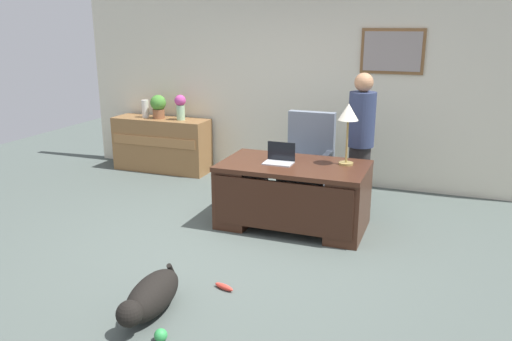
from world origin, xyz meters
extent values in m
plane|color=#4C5651|center=(0.00, 0.00, 0.00)|extent=(12.00, 12.00, 0.00)
cube|color=beige|center=(0.00, 2.60, 1.35)|extent=(7.00, 0.12, 2.70)
cube|color=brown|center=(1.20, 2.52, 1.88)|extent=(0.82, 0.03, 0.59)
cube|color=gray|center=(1.20, 2.50, 1.88)|extent=(0.74, 0.01, 0.51)
cube|color=#422316|center=(0.41, 0.76, 0.71)|extent=(1.62, 0.94, 0.05)
cube|color=#422316|center=(-0.22, 0.76, 0.34)|extent=(0.36, 0.88, 0.68)
cube|color=#422316|center=(1.04, 0.76, 0.34)|extent=(0.36, 0.88, 0.68)
cube|color=#381E13|center=(0.41, 0.32, 0.38)|extent=(1.52, 0.04, 0.55)
cube|color=olive|center=(-2.17, 2.25, 0.41)|extent=(1.51, 0.48, 0.83)
cube|color=#A16F40|center=(-2.17, 2.00, 0.51)|extent=(1.41, 0.02, 0.14)
cube|color=slate|center=(0.34, 1.52, 0.37)|extent=(0.60, 0.58, 0.18)
cylinder|color=black|center=(0.34, 1.52, 0.14)|extent=(0.10, 0.10, 0.28)
cylinder|color=black|center=(0.34, 1.52, 0.03)|extent=(0.52, 0.52, 0.05)
cube|color=slate|center=(0.34, 1.76, 0.81)|extent=(0.60, 0.12, 0.69)
cube|color=slate|center=(0.08, 1.52, 0.57)|extent=(0.08, 0.50, 0.22)
cube|color=slate|center=(0.60, 1.52, 0.57)|extent=(0.08, 0.50, 0.22)
cylinder|color=#262323|center=(1.00, 1.55, 0.40)|extent=(0.26, 0.26, 0.81)
cylinder|color=navy|center=(1.00, 1.55, 1.13)|extent=(0.32, 0.32, 0.65)
sphere|color=tan|center=(1.00, 1.55, 1.57)|extent=(0.22, 0.22, 0.22)
ellipsoid|color=black|center=(-0.11, -1.40, 0.15)|extent=(0.35, 0.73, 0.30)
sphere|color=black|center=(-0.09, -1.75, 0.19)|extent=(0.20, 0.20, 0.20)
cylinder|color=black|center=(-0.14, -1.05, 0.17)|extent=(0.05, 0.15, 0.21)
cube|color=#B2B5BA|center=(0.25, 0.69, 0.74)|extent=(0.32, 0.22, 0.01)
cube|color=black|center=(0.25, 0.79, 0.85)|extent=(0.32, 0.01, 0.21)
cylinder|color=#9E8447|center=(0.96, 0.93, 0.75)|extent=(0.16, 0.16, 0.02)
cylinder|color=#9E8447|center=(0.96, 0.93, 0.99)|extent=(0.02, 0.02, 0.47)
cone|color=silver|center=(0.96, 0.93, 1.32)|extent=(0.22, 0.22, 0.18)
cylinder|color=#99C59D|center=(-1.82, 2.25, 0.94)|extent=(0.13, 0.13, 0.22)
sphere|color=#B9408B|center=(-1.82, 2.25, 1.12)|extent=(0.17, 0.17, 0.17)
cylinder|color=silver|center=(-2.43, 2.25, 0.96)|extent=(0.11, 0.11, 0.27)
cylinder|color=brown|center=(-2.20, 2.25, 0.90)|extent=(0.18, 0.18, 0.14)
sphere|color=#478A33|center=(-2.20, 2.25, 1.07)|extent=(0.24, 0.24, 0.24)
sphere|color=green|center=(0.15, -1.73, 0.05)|extent=(0.10, 0.10, 0.10)
ellipsoid|color=#E53F33|center=(0.27, -0.87, 0.03)|extent=(0.20, 0.11, 0.05)
camera|label=1|loc=(1.94, -4.53, 2.24)|focal=35.97mm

